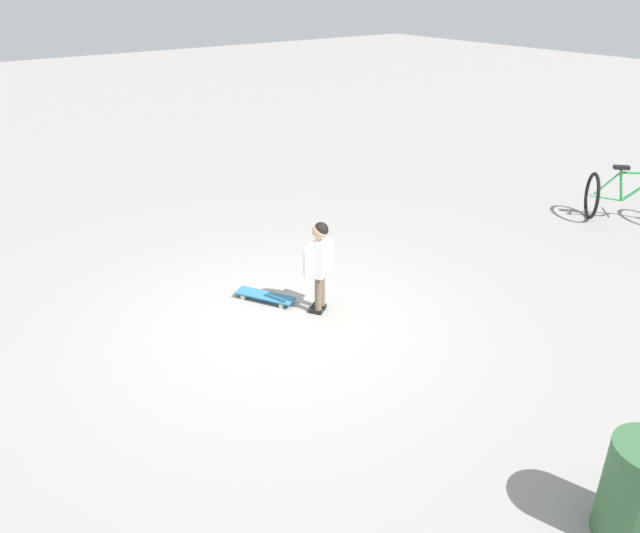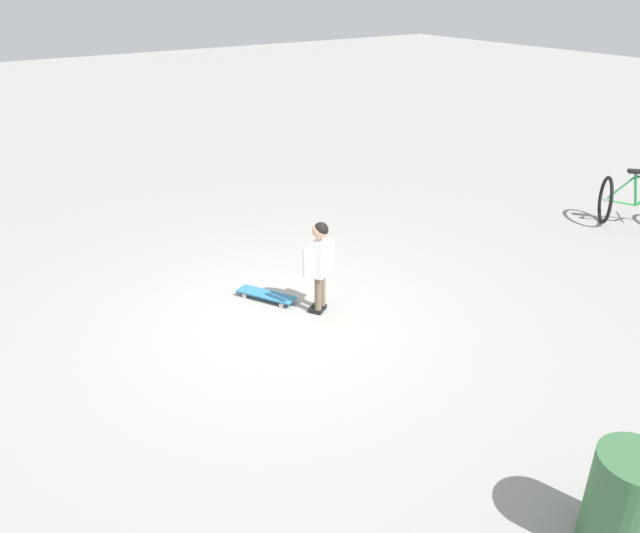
# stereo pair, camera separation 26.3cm
# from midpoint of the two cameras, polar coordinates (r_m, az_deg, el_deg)

# --- Properties ---
(ground_plane) EXTENTS (50.00, 50.00, 0.00)m
(ground_plane) POSITION_cam_midpoint_polar(r_m,az_deg,el_deg) (6.58, -5.27, -5.28)
(ground_plane) COLOR gray
(child_person) EXTENTS (0.26, 0.41, 1.06)m
(child_person) POSITION_cam_midpoint_polar(r_m,az_deg,el_deg) (6.47, -1.17, 0.84)
(child_person) COLOR brown
(child_person) RESTS_ON ground
(skateboard) EXTENTS (0.71, 0.51, 0.07)m
(skateboard) POSITION_cam_midpoint_polar(r_m,az_deg,el_deg) (6.99, -6.27, -2.79)
(skateboard) COLOR teal
(skateboard) RESTS_ON ground
(bicycle_near) EXTENTS (1.26, 1.25, 0.85)m
(bicycle_near) POSITION_cam_midpoint_polar(r_m,az_deg,el_deg) (10.20, 26.34, 5.95)
(bicycle_near) COLOR black
(bicycle_near) RESTS_ON ground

